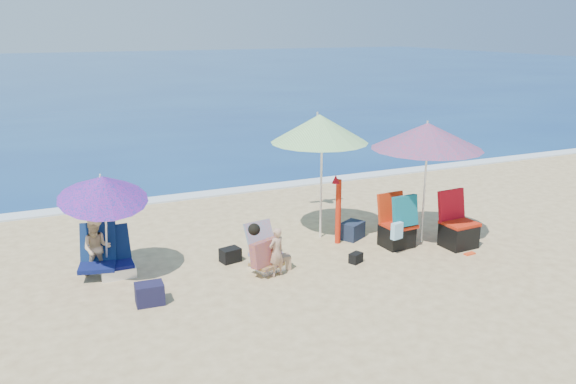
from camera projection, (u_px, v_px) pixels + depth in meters
name	position (u px, v px, depth m)	size (l,w,h in m)	color
ground	(330.00, 270.00, 9.70)	(120.00, 120.00, 0.00)	#D8BC84
sea	(75.00, 73.00, 49.22)	(120.00, 80.00, 0.12)	navy
foam	(229.00, 191.00, 14.17)	(120.00, 0.50, 0.04)	white
umbrella_turquoise	(427.00, 136.00, 10.40)	(1.98, 1.98, 2.25)	white
umbrella_striped	(320.00, 129.00, 10.66)	(1.92, 1.92, 2.36)	white
umbrella_blue	(103.00, 188.00, 8.89)	(1.49, 1.54, 1.84)	white
furled_umbrella	(338.00, 205.00, 10.67)	(0.28, 0.26, 1.32)	red
chair_navy	(116.00, 262.00, 9.50)	(0.54, 0.67, 0.74)	#0C0F46
chair_rainbow	(267.00, 256.00, 9.79)	(0.60, 0.77, 0.70)	#C64651
camp_chair_left	(458.00, 230.00, 10.66)	(0.62, 0.61, 1.00)	red
camp_chair_right	(398.00, 228.00, 10.61)	(0.65, 0.71, 1.00)	red
person_center	(270.00, 252.00, 9.40)	(0.61, 0.55, 0.82)	tan
person_left	(97.00, 248.00, 9.37)	(0.70, 0.81, 1.02)	tan
bag_navy_a	(150.00, 294.00, 8.48)	(0.41, 0.31, 0.31)	#181733
bag_black_a	(230.00, 255.00, 10.00)	(0.36, 0.30, 0.24)	black
bag_tan	(282.00, 262.00, 9.71)	(0.30, 0.24, 0.23)	#A07B5B
bag_navy_b	(352.00, 230.00, 11.08)	(0.53, 0.48, 0.32)	#192338
bag_black_b	(356.00, 258.00, 9.97)	(0.27, 0.23, 0.17)	black
orange_item	(470.00, 254.00, 10.34)	(0.21, 0.11, 0.03)	#F64519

